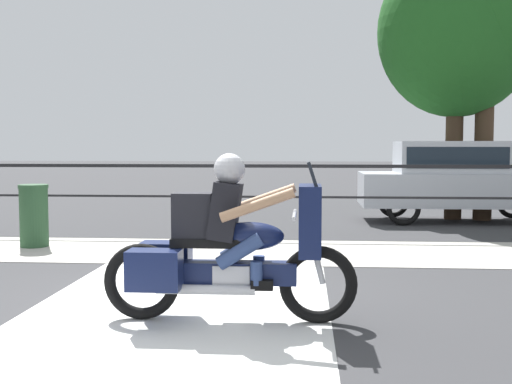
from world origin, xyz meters
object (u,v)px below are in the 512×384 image
(trash_bin, at_px, (34,216))
(tree_behind_car, at_px, (457,32))
(motorcycle, at_px, (227,247))
(parked_car, at_px, (457,177))
(tree_behind_sign, at_px, (487,15))

(trash_bin, distance_m, tree_behind_car, 9.58)
(motorcycle, bearing_deg, parked_car, 64.16)
(trash_bin, bearing_deg, tree_behind_car, 30.77)
(tree_behind_sign, distance_m, tree_behind_car, 0.70)
(motorcycle, relative_size, trash_bin, 2.35)
(parked_car, bearing_deg, motorcycle, -113.55)
(motorcycle, xyz_separation_m, tree_behind_sign, (4.60, 8.53, 3.73))
(parked_car, height_order, trash_bin, parked_car)
(parked_car, height_order, tree_behind_car, tree_behind_car)
(tree_behind_sign, bearing_deg, tree_behind_car, 168.72)
(motorcycle, xyz_separation_m, trash_bin, (-3.63, 4.11, -0.19))
(parked_car, distance_m, tree_behind_car, 3.18)
(motorcycle, height_order, tree_behind_car, tree_behind_car)
(motorcycle, distance_m, tree_behind_car, 10.12)
(trash_bin, height_order, tree_behind_car, tree_behind_car)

